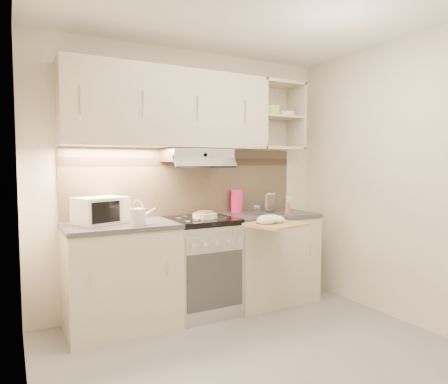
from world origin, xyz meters
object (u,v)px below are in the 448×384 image
object	(u,v)px
microwave	(101,210)
plate_stack	(205,216)
spray_bottle	(288,207)
cutting_board	(276,225)
electric_range	(201,265)
watering_can	(139,216)
pink_pitcher	(237,201)
glass_jar	(270,202)

from	to	relation	value
microwave	plate_stack	world-z (taller)	microwave
plate_stack	spray_bottle	world-z (taller)	spray_bottle
plate_stack	cutting_board	distance (m)	0.67
cutting_board	electric_range	bearing A→B (deg)	119.24
microwave	watering_can	xyz separation A→B (m)	(0.25, -0.23, -0.04)
watering_can	cutting_board	bearing A→B (deg)	-34.81
electric_range	spray_bottle	size ratio (longest dim) A/B	4.57
pink_pitcher	cutting_board	world-z (taller)	pink_pitcher
pink_pitcher	spray_bottle	xyz separation A→B (m)	(0.34, -0.41, -0.04)
plate_stack	cutting_board	size ratio (longest dim) A/B	0.52
glass_jar	cutting_board	size ratio (longest dim) A/B	0.46
plate_stack	glass_jar	size ratio (longest dim) A/B	1.14
spray_bottle	cutting_board	size ratio (longest dim) A/B	0.45
electric_range	plate_stack	distance (m)	0.47
electric_range	watering_can	world-z (taller)	watering_can
watering_can	pink_pitcher	size ratio (longest dim) A/B	1.02
microwave	cutting_board	size ratio (longest dim) A/B	1.07
pink_pitcher	cutting_board	distance (m)	0.74
electric_range	cutting_board	size ratio (longest dim) A/B	2.04
watering_can	glass_jar	xyz separation A→B (m)	(1.46, 0.23, 0.03)
plate_stack	pink_pitcher	distance (m)	0.54
cutting_board	pink_pitcher	bearing A→B (deg)	74.76
microwave	pink_pitcher	bearing A→B (deg)	-15.75
plate_stack	pink_pitcher	bearing A→B (deg)	25.97
microwave	spray_bottle	bearing A→B (deg)	-30.25
pink_pitcher	plate_stack	bearing A→B (deg)	-159.94
glass_jar	spray_bottle	bearing A→B (deg)	-87.34
electric_range	pink_pitcher	distance (m)	0.78
watering_can	cutting_board	distance (m)	1.17
watering_can	microwave	bearing A→B (deg)	120.76
microwave	pink_pitcher	size ratio (longest dim) A/B	1.99
spray_bottle	cutting_board	distance (m)	0.49
plate_stack	watering_can	bearing A→B (deg)	-169.33
spray_bottle	pink_pitcher	bearing A→B (deg)	130.10
pink_pitcher	cutting_board	size ratio (longest dim) A/B	0.54
microwave	pink_pitcher	world-z (taller)	pink_pitcher
microwave	watering_can	bearing A→B (deg)	-63.37
pink_pitcher	spray_bottle	world-z (taller)	pink_pitcher
watering_can	pink_pitcher	distance (m)	1.19
pink_pitcher	electric_range	bearing A→B (deg)	-164.14
microwave	watering_can	world-z (taller)	microwave
microwave	spray_bottle	size ratio (longest dim) A/B	2.39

